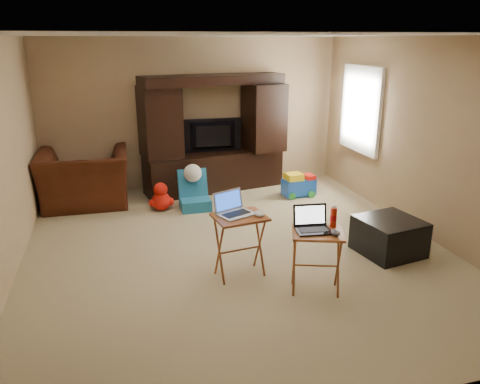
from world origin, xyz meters
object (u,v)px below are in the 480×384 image
object	(u,v)px
push_toy	(299,184)
mouse_left	(259,214)
recliner	(85,179)
tray_table_left	(240,246)
laptop_left	(236,204)
water_bottle	(333,217)
entertainment_center	(214,134)
child_rocker	(195,190)
laptop_right	(314,220)
television	(214,136)
plush_toy	(161,196)
ottoman	(389,236)
mouse_right	(336,233)
tray_table_right	(316,262)

from	to	relation	value
push_toy	mouse_left	size ratio (longest dim) A/B	3.76
recliner	tray_table_left	xyz separation A→B (m)	(1.69, -2.81, -0.08)
laptop_left	water_bottle	world-z (taller)	laptop_left
entertainment_center	mouse_left	distance (m)	3.17
entertainment_center	child_rocker	distance (m)	1.22
laptop_right	mouse_left	bearing A→B (deg)	141.50
television	plush_toy	size ratio (longest dim) A/B	2.24
television	push_toy	world-z (taller)	television
entertainment_center	plush_toy	bearing A→B (deg)	-151.25
ottoman	laptop_left	xyz separation A→B (m)	(-1.90, -0.04, 0.60)
water_bottle	laptop_left	bearing A→B (deg)	151.76
push_toy	water_bottle	distance (m)	2.96
television	laptop_left	distance (m)	3.10
mouse_right	mouse_left	bearing A→B (deg)	135.94
television	water_bottle	distance (m)	3.57
plush_toy	tray_table_left	world-z (taller)	tray_table_left
recliner	water_bottle	size ratio (longest dim) A/B	6.49
tray_table_right	mouse_right	distance (m)	0.40
recliner	television	bearing A→B (deg)	-170.81
recliner	laptop_right	xyz separation A→B (m)	(2.30, -3.32, 0.35)
push_toy	tray_table_right	xyz separation A→B (m)	(-1.00, -2.88, 0.13)
push_toy	tray_table_left	bearing A→B (deg)	-130.68
tray_table_left	laptop_right	bearing A→B (deg)	-47.62
television	child_rocker	distance (m)	1.20
push_toy	laptop_right	bearing A→B (deg)	-115.58
entertainment_center	tray_table_left	bearing A→B (deg)	-107.66
water_bottle	tray_table_left	bearing A→B (deg)	152.49
plush_toy	laptop_left	size ratio (longest dim) A/B	1.20
tray_table_left	television	bearing A→B (deg)	74.39
plush_toy	tray_table_right	distance (m)	3.07
push_toy	laptop_right	size ratio (longest dim) A/B	1.55
mouse_left	tray_table_right	bearing A→B (deg)	-44.43
child_rocker	laptop_right	world-z (taller)	laptop_right
laptop_left	mouse_left	xyz separation A→B (m)	(0.22, -0.10, -0.09)
recliner	tray_table_right	xyz separation A→B (m)	(2.34, -3.34, -0.10)
ottoman	tray_table_left	size ratio (longest dim) A/B	0.96
television	recliner	xyz separation A→B (m)	(-2.09, -0.28, -0.49)
television	tray_table_right	distance (m)	3.67
entertainment_center	plush_toy	xyz separation A→B (m)	(-1.00, -0.81, -0.74)
plush_toy	push_toy	world-z (taller)	plush_toy
recliner	ottoman	world-z (taller)	recliner
laptop_right	mouse_right	size ratio (longest dim) A/B	2.58
child_rocker	tray_table_right	distance (m)	2.82
water_bottle	ottoman	bearing A→B (deg)	26.59
television	tray_table_left	size ratio (longest dim) A/B	1.40
television	mouse_left	xyz separation A→B (m)	(-0.21, -3.16, -0.20)
tray_table_left	mouse_right	distance (m)	1.07
mouse_left	mouse_right	xyz separation A→B (m)	(0.59, -0.57, -0.04)
child_rocker	ottoman	bearing A→B (deg)	-46.86
plush_toy	tray_table_right	xyz separation A→B (m)	(1.25, -2.81, 0.11)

